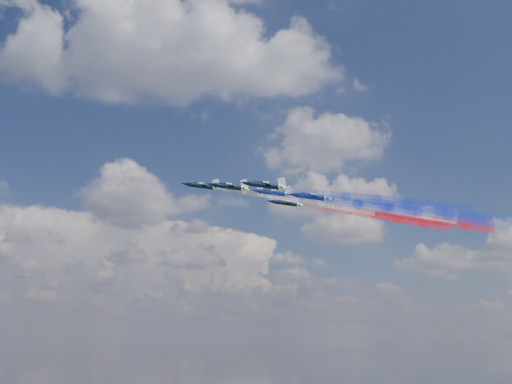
{
  "coord_description": "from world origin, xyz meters",
  "views": [
    {
      "loc": [
        -4.42,
        -134.08,
        136.46
      ],
      "look_at": [
        -3.18,
        8.26,
        173.1
      ],
      "focal_mm": 39.36,
      "sensor_mm": 36.0,
      "label": 1
    }
  ],
  "objects": [
    {
      "name": "trail_rear_left",
      "position": [
        34.81,
        -5.82,
        165.0
      ],
      "size": [
        40.79,
        10.93,
        11.13
      ],
      "primitive_type": null,
      "rotation": [
        0.17,
        -0.13,
        1.38
      ],
      "color": "#1830CE"
    },
    {
      "name": "jet_center_third",
      "position": [
        1.15,
        6.27,
        172.34
      ],
      "size": [
        13.13,
        11.15,
        6.04
      ],
      "primitive_type": null,
      "rotation": [
        0.17,
        -0.13,
        1.38
      ],
      "color": "black"
    },
    {
      "name": "trail_inner_left",
      "position": [
        14.59,
        -2.63,
        168.39
      ],
      "size": [
        40.79,
        10.93,
        11.13
      ],
      "primitive_type": null,
      "rotation": [
        0.17,
        -0.13,
        1.38
      ],
      "color": "#1830CE"
    },
    {
      "name": "jet_outer_left",
      "position": [
        -1.33,
        -10.24,
        169.87
      ],
      "size": [
        13.13,
        11.15,
        6.04
      ],
      "primitive_type": null,
      "rotation": [
        0.17,
        -0.13,
        1.38
      ],
      "color": "black"
    },
    {
      "name": "jet_rear_left",
      "position": [
        10.19,
        -1.67,
        169.34
      ],
      "size": [
        13.13,
        11.15,
        6.04
      ],
      "primitive_type": null,
      "rotation": [
        0.17,
        -0.13,
        1.38
      ],
      "color": "black"
    },
    {
      "name": "jet_lead",
      "position": [
        -17.63,
        10.26,
        175.23
      ],
      "size": [
        13.13,
        11.15,
        6.04
      ],
      "primitive_type": null,
      "rotation": [
        0.17,
        -0.13,
        1.38
      ],
      "color": "black"
    },
    {
      "name": "trail_rear_right",
      "position": [
        37.69,
        9.41,
        166.86
      ],
      "size": [
        40.79,
        10.93,
        11.13
      ],
      "primitive_type": null,
      "rotation": [
        0.17,
        -0.13,
        1.38
      ],
      "color": "red"
    },
    {
      "name": "jet_rear_right",
      "position": [
        13.07,
        13.56,
        171.2
      ],
      "size": [
        13.13,
        11.15,
        6.04
      ],
      "primitive_type": null,
      "rotation": [
        0.17,
        -0.13,
        1.38
      ],
      "color": "black"
    },
    {
      "name": "trail_outer_right",
      "position": [
        30.39,
        20.97,
        169.72
      ],
      "size": [
        40.79,
        10.93,
        11.13
      ],
      "primitive_type": null,
      "rotation": [
        0.17,
        -0.13,
        1.38
      ],
      "color": "red"
    },
    {
      "name": "trail_inner_right",
      "position": [
        18.85,
        12.18,
        170.81
      ],
      "size": [
        40.79,
        10.93,
        11.13
      ],
      "primitive_type": null,
      "rotation": [
        0.17,
        -0.13,
        1.38
      ],
      "color": "red"
    },
    {
      "name": "jet_inner_left",
      "position": [
        -10.03,
        1.51,
        172.73
      ],
      "size": [
        13.13,
        11.15,
        6.04
      ],
      "primitive_type": null,
      "rotation": [
        0.17,
        -0.13,
        1.38
      ],
      "color": "black"
    },
    {
      "name": "trail_lead",
      "position": [
        7.0,
        6.11,
        170.89
      ],
      "size": [
        40.79,
        10.93,
        11.13
      ],
      "primitive_type": null,
      "rotation": [
        0.17,
        -0.13,
        1.38
      ],
      "color": "white"
    },
    {
      "name": "jet_inner_right",
      "position": [
        -5.77,
        16.33,
        175.15
      ],
      "size": [
        13.13,
        11.15,
        6.04
      ],
      "primitive_type": null,
      "rotation": [
        0.17,
        -0.13,
        1.38
      ],
      "color": "black"
    },
    {
      "name": "jet_outer_right",
      "position": [
        5.76,
        25.12,
        174.06
      ],
      "size": [
        13.13,
        11.15,
        6.04
      ],
      "primitive_type": null,
      "rotation": [
        0.17,
        -0.13,
        1.38
      ],
      "color": "black"
    },
    {
      "name": "trail_outer_left",
      "position": [
        23.29,
        -14.39,
        165.53
      ],
      "size": [
        40.79,
        10.93,
        11.13
      ],
      "primitive_type": null,
      "rotation": [
        0.17,
        -0.13,
        1.38
      ],
      "color": "#1830CE"
    },
    {
      "name": "trail_center_third",
      "position": [
        25.78,
        2.12,
        168.0
      ],
      "size": [
        40.79,
        10.93,
        11.13
      ],
      "primitive_type": null,
      "rotation": [
        0.17,
        -0.13,
        1.38
      ],
      "color": "white"
    }
  ]
}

